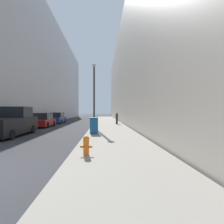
% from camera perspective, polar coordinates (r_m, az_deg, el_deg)
% --- Properties ---
extents(sidewalk_right, '(3.93, 60.00, 0.15)m').
position_cam_1_polar(sidewalk_right, '(22.30, -1.20, -4.18)').
color(sidewalk_right, gray).
rests_on(sidewalk_right, ground).
extents(building_left_glass, '(12.00, 60.00, 18.03)m').
position_cam_1_polar(building_left_glass, '(34.23, -28.40, 12.42)').
color(building_left_glass, '#BCBCC1').
rests_on(building_left_glass, ground).
extents(building_right_stone, '(12.00, 60.00, 15.79)m').
position_cam_1_polar(building_right_stone, '(32.04, 13.21, 11.24)').
color(building_right_stone, beige).
rests_on(building_right_stone, ground).
extents(fire_hydrant, '(0.46, 0.35, 0.74)m').
position_cam_1_polar(fire_hydrant, '(6.83, -8.42, -10.60)').
color(fire_hydrant, orange).
rests_on(fire_hydrant, sidewalk_right).
extents(trash_bin, '(0.60, 0.66, 1.19)m').
position_cam_1_polar(trash_bin, '(13.18, -5.88, -4.33)').
color(trash_bin, '#19609E').
rests_on(trash_bin, sidewalk_right).
extents(lamppost, '(0.38, 0.38, 6.32)m').
position_cam_1_polar(lamppost, '(17.24, -5.86, 6.11)').
color(lamppost, '#2D332D').
rests_on(lamppost, sidewalk_right).
extents(pickup_truck, '(2.06, 5.37, 2.16)m').
position_cam_1_polar(pickup_truck, '(14.87, -29.98, -3.25)').
color(pickup_truck, black).
rests_on(pickup_truck, ground).
extents(parked_sedan_near, '(1.91, 4.06, 1.61)m').
position_cam_1_polar(parked_sedan_near, '(21.40, -21.58, -2.63)').
color(parked_sedan_near, maroon).
rests_on(parked_sedan_near, ground).
extents(parked_sedan_far, '(1.85, 4.66, 1.60)m').
position_cam_1_polar(parked_sedan_far, '(27.32, -17.41, -1.98)').
color(parked_sedan_far, navy).
rests_on(parked_sedan_far, ground).
extents(pedestrian_on_sidewalk, '(0.31, 0.20, 1.55)m').
position_cam_1_polar(pedestrian_on_sidewalk, '(22.53, 1.59, -1.96)').
color(pedestrian_on_sidewalk, '#2D3347').
rests_on(pedestrian_on_sidewalk, sidewalk_right).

